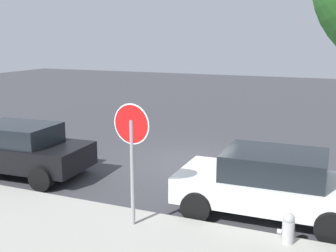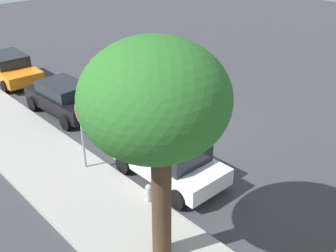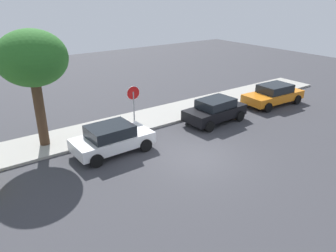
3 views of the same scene
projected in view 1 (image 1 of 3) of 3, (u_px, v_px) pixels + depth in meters
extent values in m
plane|color=#38383D|center=(188.00, 163.00, 12.89)|extent=(60.00, 60.00, 0.00)
cube|color=#9E9B93|center=(85.00, 239.00, 7.90)|extent=(32.00, 2.98, 0.14)
cylinder|color=gray|center=(132.00, 177.00, 8.18)|extent=(0.08, 0.08, 2.25)
cylinder|color=white|center=(132.00, 124.00, 7.96)|extent=(0.79, 0.09, 0.79)
cylinder|color=red|center=(132.00, 124.00, 7.96)|extent=(0.74, 0.09, 0.74)
cube|color=white|center=(268.00, 189.00, 9.05)|extent=(3.92, 1.92, 0.57)
cube|color=black|center=(275.00, 165.00, 8.89)|extent=(2.12, 1.66, 0.55)
cylinder|color=black|center=(196.00, 207.00, 8.76)|extent=(0.64, 0.23, 0.64)
cylinder|color=black|center=(220.00, 180.00, 10.43)|extent=(0.64, 0.23, 0.64)
cylinder|color=black|center=(332.00, 228.00, 7.78)|extent=(0.64, 0.23, 0.64)
cylinder|color=black|center=(334.00, 194.00, 9.46)|extent=(0.64, 0.23, 0.64)
cube|color=black|center=(20.00, 153.00, 11.68)|extent=(4.01, 1.95, 0.63)
cube|color=black|center=(16.00, 133.00, 11.58)|extent=(2.22, 1.64, 0.50)
cylinder|color=black|center=(78.00, 160.00, 12.10)|extent=(0.65, 0.26, 0.64)
cylinder|color=black|center=(41.00, 179.00, 10.50)|extent=(0.65, 0.26, 0.64)
cylinder|color=black|center=(4.00, 152.00, 12.98)|extent=(0.65, 0.26, 0.64)
cylinder|color=#A5A5A8|center=(288.00, 236.00, 7.59)|extent=(0.22, 0.22, 0.55)
sphere|color=#A5A5A8|center=(289.00, 218.00, 7.52)|extent=(0.21, 0.21, 0.21)
cylinder|color=#A5A5A8|center=(279.00, 231.00, 7.64)|extent=(0.08, 0.09, 0.09)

